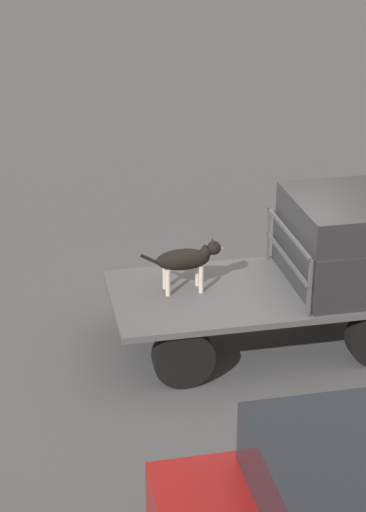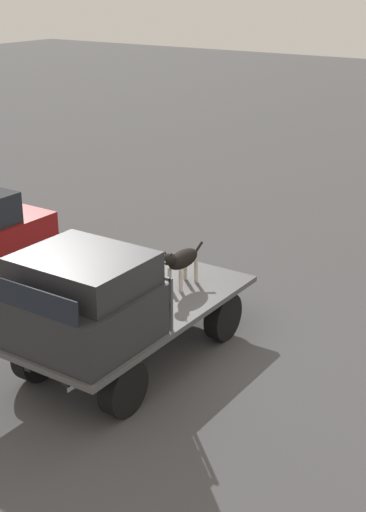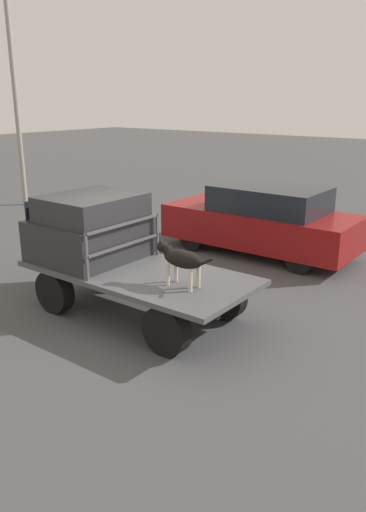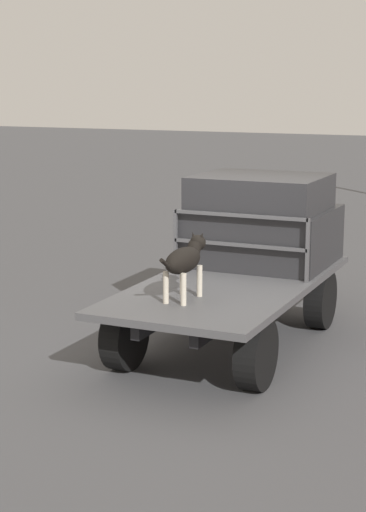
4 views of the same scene
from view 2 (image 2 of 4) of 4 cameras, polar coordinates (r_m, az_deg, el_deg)
The scene contains 5 objects.
ground_plane at distance 10.53m, azimuth -3.82°, elevation -8.05°, with size 80.00×80.00×0.00m, color #474749.
flatbed_truck at distance 10.25m, azimuth -3.90°, elevation -5.24°, with size 3.93×1.83×0.80m.
truck_cab at distance 9.18m, azimuth -8.20°, elevation -3.54°, with size 1.57×1.71×1.13m.
truck_headboard at distance 9.76m, azimuth -4.99°, elevation -2.07°, with size 0.04×1.71×0.75m.
dog at distance 10.64m, azimuth -0.17°, elevation -0.35°, with size 1.05×0.27×0.68m.
Camera 2 is at (7.19, 5.67, 5.20)m, focal length 50.00 mm.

